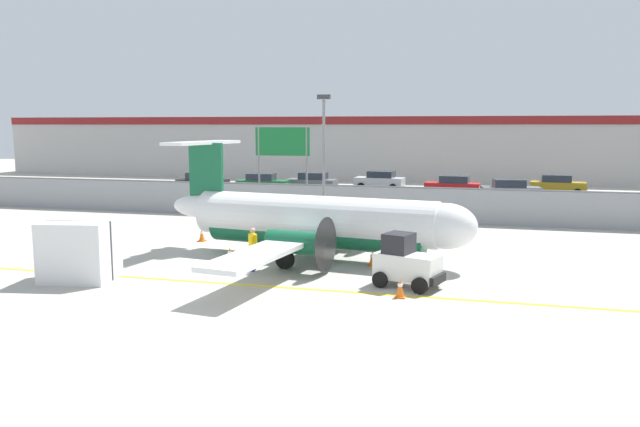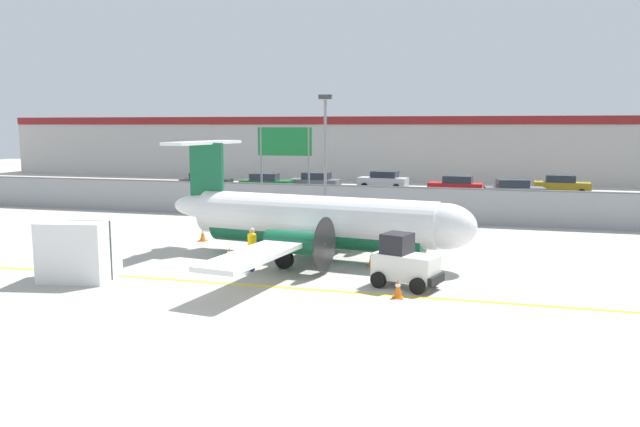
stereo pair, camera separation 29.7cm
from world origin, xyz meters
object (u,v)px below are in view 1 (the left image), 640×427
parked_car_1 (263,183)px  commuter_airplane (319,222)px  traffic_cone_near_right (230,255)px  parked_car_5 (510,190)px  parked_car_2 (312,182)px  traffic_cone_near_left (202,235)px  ground_crew_worker (253,247)px  traffic_cone_far_right (372,259)px  baggage_tug (406,263)px  apron_light_pole (324,150)px  cargo_container (80,251)px  highway_sign (282,149)px  parked_car_0 (202,182)px  parked_car_3 (380,180)px  traffic_cone_far_left (400,288)px  parked_car_4 (453,186)px  parked_car_6 (557,185)px

parked_car_1 → commuter_airplane: bearing=-67.8°
traffic_cone_near_right → parked_car_5: 26.95m
parked_car_2 → traffic_cone_near_left: bearing=94.8°
ground_crew_worker → traffic_cone_far_right: (4.37, 1.94, -0.64)m
traffic_cone_near_left → commuter_airplane: bearing=-20.7°
traffic_cone_near_left → ground_crew_worker: bearing=-48.5°
baggage_tug → apron_light_pole: (-5.95, 11.78, 3.45)m
traffic_cone_near_left → parked_car_1: (-4.29, 20.79, 0.58)m
traffic_cone_near_left → parked_car_2: (-0.62, 22.76, 0.58)m
cargo_container → traffic_cone_far_right: size_ratio=4.23×
apron_light_pole → highway_sign: apron_light_pole is taller
commuter_airplane → apron_light_pole: size_ratio=2.21×
traffic_cone_near_left → traffic_cone_near_right: bearing=-52.2°
highway_sign → ground_crew_worker: bearing=-76.2°
commuter_airplane → parked_car_0: commuter_airplane is taller
parked_car_2 → parked_car_3: (5.28, 3.05, 0.00)m
baggage_tug → traffic_cone_far_left: bearing=-71.6°
parked_car_5 → ground_crew_worker: bearing=-120.6°
apron_light_pole → highway_sign: size_ratio=1.32×
traffic_cone_near_right → apron_light_pole: size_ratio=0.09×
parked_car_3 → parked_car_1: bearing=35.1°
cargo_container → parked_car_2: (0.36, 30.95, -0.21)m
traffic_cone_near_left → parked_car_4: 24.95m
parked_car_5 → parked_car_6: bearing=46.1°
traffic_cone_near_left → parked_car_2: 22.78m
parked_car_6 → ground_crew_worker: bearing=-112.7°
parked_car_5 → parked_car_1: bearing=169.9°
traffic_cone_far_right → parked_car_2: (-9.63, 26.07, 0.58)m
parked_car_1 → parked_car_6: (23.38, 4.44, 0.00)m
traffic_cone_far_left → parked_car_0: 34.41m
parked_car_0 → traffic_cone_far_left: bearing=-59.7°
traffic_cone_near_right → parked_car_6: (15.91, 29.32, 0.58)m
traffic_cone_near_left → highway_sign: highway_sign is taller
ground_crew_worker → parked_car_5: (10.62, 25.24, -0.06)m
parked_car_6 → apron_light_pole: apron_light_pole is taller
apron_light_pole → highway_sign: bearing=129.3°
ground_crew_worker → traffic_cone_near_right: bearing=-46.9°
ground_crew_worker → parked_car_5: same height
traffic_cone_near_right → parked_car_5: size_ratio=0.15×
ground_crew_worker → parked_car_5: bearing=-121.4°
traffic_cone_near_left → parked_car_0: bearing=115.0°
parked_car_6 → highway_sign: 23.74m
parked_car_1 → parked_car_2: size_ratio=1.00×
highway_sign → parked_car_0: bearing=136.1°
parked_car_5 → parked_car_6: same height
parked_car_0 → traffic_cone_far_right: bearing=-57.4°
commuter_airplane → traffic_cone_far_left: (4.08, -5.12, -1.29)m
traffic_cone_far_right → parked_car_6: (10.08, 28.54, 0.58)m
commuter_airplane → parked_car_2: (-7.21, 25.26, -0.71)m
apron_light_pole → traffic_cone_far_right: bearing=-64.4°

